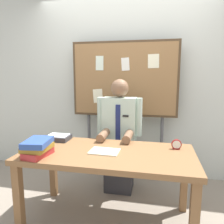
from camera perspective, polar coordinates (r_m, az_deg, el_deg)
ground_plane at (r=2.45m, az=-1.03°, el=-26.47°), size 12.00×12.00×0.00m
back_wall at (r=3.17m, az=3.78°, el=7.84°), size 6.40×0.08×2.70m
desk at (r=2.14m, az=-1.09°, el=-12.48°), size 1.62×0.79×0.73m
person at (r=2.72m, az=1.92°, el=-7.35°), size 0.55×0.56×1.40m
bulletin_board at (r=2.96m, az=3.22°, el=8.05°), size 1.43×0.09×1.89m
book_stack at (r=2.08m, az=-18.83°, el=-8.72°), size 0.24×0.32×0.15m
open_notebook at (r=2.10m, az=-1.98°, el=-10.24°), size 0.28×0.21×0.01m
desk_clock at (r=2.25m, az=16.48°, el=-8.22°), size 0.10×0.04×0.10m
paper_tray at (r=2.53m, az=-13.91°, el=-6.48°), size 0.26×0.20×0.06m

